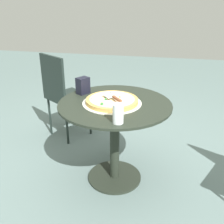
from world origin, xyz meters
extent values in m
plane|color=slate|center=(0.00, 0.00, 0.00)|extent=(10.00, 10.00, 0.00)
cylinder|color=#222920|center=(0.00, 0.00, 0.68)|extent=(0.86, 0.86, 0.02)
cylinder|color=#222920|center=(0.00, 0.00, 0.35)|extent=(0.08, 0.08, 0.66)
cylinder|color=#222920|center=(0.00, 0.00, 0.01)|extent=(0.45, 0.45, 0.02)
cylinder|color=silver|center=(0.01, -0.02, 0.70)|extent=(0.45, 0.45, 0.00)
cylinder|color=tan|center=(0.01, -0.02, 0.71)|extent=(0.39, 0.39, 0.03)
cylinder|color=beige|center=(0.01, -0.02, 0.73)|extent=(0.34, 0.34, 0.00)
sphere|color=silver|center=(-0.07, -0.03, 0.73)|extent=(0.02, 0.02, 0.02)
sphere|color=#2C7633|center=(-0.10, -0.05, 0.73)|extent=(0.02, 0.02, 0.02)
sphere|color=#216B31|center=(0.05, -0.06, 0.73)|extent=(0.02, 0.02, 0.02)
sphere|color=silver|center=(-0.06, 0.10, 0.73)|extent=(0.01, 0.01, 0.01)
sphere|color=#336832|center=(0.02, 0.03, 0.73)|extent=(0.01, 0.01, 0.01)
sphere|color=#2E7232|center=(0.15, -0.06, 0.74)|extent=(0.02, 0.02, 0.02)
sphere|color=white|center=(0.04, -0.16, 0.73)|extent=(0.02, 0.02, 0.02)
sphere|color=#337530|center=(-0.03, 0.03, 0.73)|extent=(0.01, 0.01, 0.01)
sphere|color=#F6ECC5|center=(0.01, 0.02, 0.73)|extent=(0.02, 0.02, 0.02)
cube|color=silver|center=(0.00, -0.04, 0.75)|extent=(0.13, 0.13, 0.00)
cube|color=brown|center=(0.08, 0.03, 0.76)|extent=(0.09, 0.09, 0.02)
cylinder|color=white|center=(0.33, 0.09, 0.76)|extent=(0.07, 0.07, 0.13)
cube|color=black|center=(-0.15, -0.30, 0.76)|extent=(0.12, 0.11, 0.14)
cube|color=black|center=(-0.67, -0.64, 0.45)|extent=(0.52, 0.52, 0.03)
cube|color=black|center=(-0.52, -0.74, 0.69)|extent=(0.22, 0.33, 0.45)
cylinder|color=black|center=(-0.89, -0.69, 0.22)|extent=(0.02, 0.02, 0.43)
cylinder|color=black|center=(-0.72, -0.43, 0.22)|extent=(0.02, 0.02, 0.43)
cylinder|color=black|center=(-0.62, -0.86, 0.22)|extent=(0.02, 0.02, 0.43)
cylinder|color=black|center=(-0.45, -0.60, 0.22)|extent=(0.02, 0.02, 0.43)
camera|label=1|loc=(1.81, 0.37, 1.43)|focal=42.17mm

